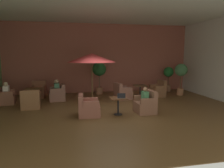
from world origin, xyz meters
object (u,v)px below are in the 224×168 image
Objects in this scene: armchair_mid_center_north at (158,90)px; potted_tree_mid_left at (168,75)px; potted_tree_mid_right at (99,71)px; patron_with_friend at (145,96)px; open_laptop at (121,97)px; iced_drink_cup at (120,96)px; armchair_front_right_north at (6,98)px; patron_blue_shirt at (57,86)px; cafe_table_mid_center at (140,88)px; cafe_table_front_right at (33,92)px; patron_by_window at (6,90)px; armchair_front_right_south at (58,94)px; armchair_mid_center_east at (122,93)px; armchair_front_left_north at (88,108)px; armchair_front_right_east at (31,101)px; armchair_front_right_west at (39,91)px; cafe_table_front_left at (118,102)px; patio_umbrella_tall_red at (92,58)px; potted_tree_left_corner at (181,73)px; armchair_front_left_east at (146,105)px.

armchair_mid_center_north is 0.58× the size of potted_tree_mid_left.
potted_tree_mid_right is 3.14× the size of patron_with_friend.
iced_drink_cup is at bearing 92.45° from open_laptop.
patron_blue_shirt reaches higher than armchair_front_right_north.
patron_with_friend is at bearing -105.06° from cafe_table_mid_center.
cafe_table_front_right is 1.16m from patron_by_window.
armchair_front_right_south is 3.32m from armchair_mid_center_east.
armchair_front_left_north is 3.25m from patron_blue_shirt.
patron_blue_shirt reaches higher than armchair_front_right_east.
cafe_table_front_left is at bearing -48.21° from armchair_front_right_west.
armchair_mid_center_east is 2.62m from patron_with_friend.
cafe_table_front_left is at bearing -87.69° from potted_tree_mid_right.
patron_by_window reaches higher than cafe_table_mid_center.
open_laptop is (1.27, -0.13, 0.42)m from armchair_front_left_north.
armchair_front_left_north is 3.73m from cafe_table_front_right.
armchair_front_right_north is 0.35× the size of patio_umbrella_tall_red.
armchair_mid_center_east is (1.98, 2.58, 0.02)m from armchair_front_left_north.
armchair_mid_center_east is 2.42m from patio_umbrella_tall_red.
patron_by_window is 1.06× the size of patron_with_friend.
cafe_table_front_right is at bearing -168.81° from potted_tree_mid_left.
potted_tree_left_corner is at bearing 4.45° from cafe_table_mid_center.
open_laptop is (2.63, -3.05, -0.01)m from patron_blue_shirt.
armchair_front_right_east is 8.09m from potted_tree_left_corner.
armchair_front_left_east reaches higher than armchair_front_right_south.
armchair_mid_center_east is at bearing -0.34° from armchair_front_right_north.
armchair_mid_center_north is 5.50m from patron_blue_shirt.
open_laptop is (-1.05, -0.13, 0.40)m from armchair_front_left_east.
armchair_front_right_north is at bearing 179.66° from armchair_mid_center_east.
patron_blue_shirt reaches higher than cafe_table_front_right.
patron_by_window is (-2.28, -0.30, -0.04)m from patron_blue_shirt.
armchair_front_right_east is at bearing -168.10° from armchair_mid_center_north.
armchair_front_right_east is at bearing 155.25° from cafe_table_front_left.
armchair_mid_center_north reaches higher than cafe_table_front_right.
patron_blue_shirt is (-4.40, 0.08, 0.20)m from cafe_table_mid_center.
armchair_front_right_west is at bearing 91.22° from armchair_front_right_east.
potted_tree_mid_left is (3.44, 1.75, 0.73)m from armchair_mid_center_east.
armchair_front_right_east is at bearing 161.26° from patron_with_friend.
cafe_table_front_right is 3.34m from patio_umbrella_tall_red.
patio_umbrella_tall_red is at bearing -174.14° from cafe_table_mid_center.
patron_by_window is (-5.62, 0.04, 0.36)m from armchair_mid_center_east.
cafe_table_front_right is 6.77× the size of iced_drink_cup.
armchair_front_left_east is at bearing 7.06° from open_laptop.
potted_tree_mid_right is at bearing 120.67° from armchair_mid_center_east.
armchair_front_right_east is 4.03m from open_laptop.
iced_drink_cup is at bearing -47.88° from patron_blue_shirt.
potted_tree_mid_left is 0.82× the size of potted_tree_mid_right.
cafe_table_mid_center is 6.57× the size of iced_drink_cup.
iced_drink_cup is (-2.86, -2.93, 0.40)m from armchair_mid_center_north.
armchair_front_right_east is at bearing 156.74° from iced_drink_cup.
iced_drink_cup is at bearing -122.24° from cafe_table_mid_center.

